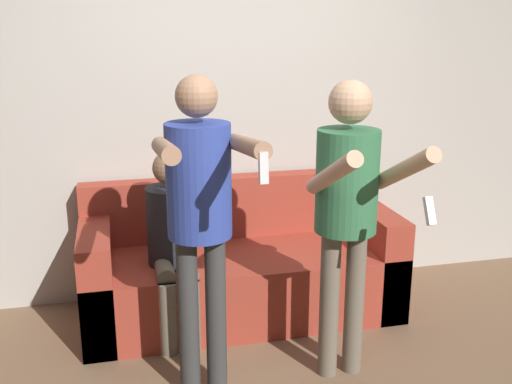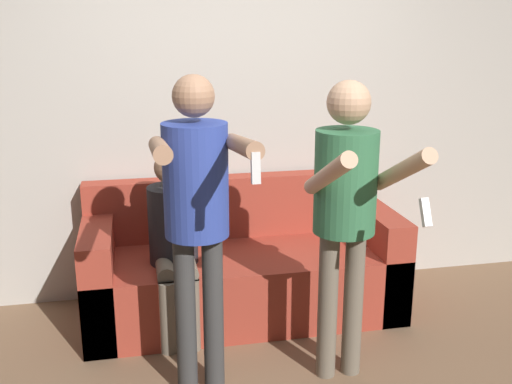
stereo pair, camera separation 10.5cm
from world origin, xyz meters
The scene contains 5 objects.
wall_back centered at (0.00, 1.62, 1.35)m, with size 6.40×0.06×2.70m.
couch centered at (-0.01, 1.17, 0.31)m, with size 2.10×0.84×0.90m.
person_standing_left centered at (-0.40, 0.27, 1.08)m, with size 0.45×0.76×1.71m.
person_standing_right centered at (0.39, 0.28, 1.05)m, with size 0.45×0.74×1.67m.
person_seated centered at (-0.47, 0.99, 0.66)m, with size 0.31×0.53×1.19m.
Camera 1 is at (-0.80, -2.56, 1.94)m, focal length 42.00 mm.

